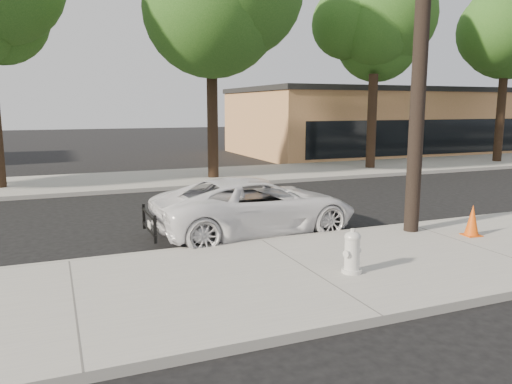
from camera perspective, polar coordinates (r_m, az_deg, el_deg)
ground at (r=13.02m, az=-2.99°, el=-3.83°), size 120.00×120.00×0.00m
near_sidewalk at (r=9.20m, az=6.01°, el=-9.21°), size 90.00×4.40×0.15m
far_sidewalk at (r=21.08m, az=-10.66°, el=1.47°), size 90.00×5.00×0.15m
curb_near at (r=11.10m, az=0.61°, el=-5.83°), size 90.00×0.12×0.16m
building_main at (r=34.48m, az=13.67°, el=7.74°), size 18.00×10.00×4.00m
utility_pole at (r=12.18m, az=18.40°, el=17.02°), size 1.40×0.34×9.00m
tree_c at (r=20.95m, az=-4.44°, el=20.34°), size 4.96×4.80×9.55m
tree_d at (r=24.76m, az=14.06°, el=17.17°), size 4.50×4.35×8.75m
police_cruiser at (r=12.06m, az=0.03°, el=-1.56°), size 5.08×2.56×1.38m
fire_hydrant at (r=9.02m, az=10.93°, el=-6.83°), size 0.40×0.36×0.75m
traffic_cone at (r=12.36m, az=23.48°, el=-3.03°), size 0.40×0.40×0.71m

